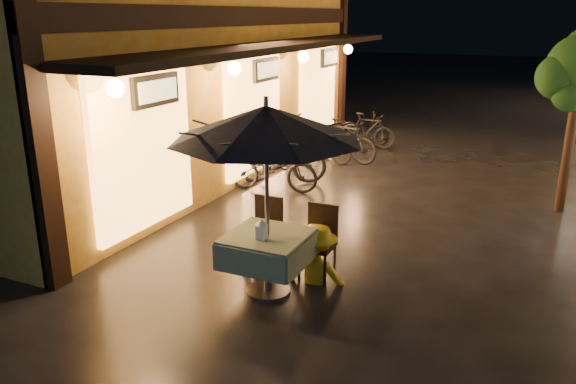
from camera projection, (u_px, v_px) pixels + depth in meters
The scene contains 14 objects.
ground at pixel (348, 293), 7.03m from camera, with size 90.00×90.00×0.00m, color black.
cafe_table at pixel (268, 249), 6.89m from camera, with size 0.99×0.99×0.78m.
patio_umbrella at pixel (266, 123), 6.42m from camera, with size 2.29×2.29×2.46m.
cafe_chair_left at pixel (266, 228), 7.70m from camera, with size 0.42×0.42×0.97m.
cafe_chair_right at pixel (320, 237), 7.38m from camera, with size 0.42×0.42×0.97m.
table_lantern at pixel (261, 228), 6.66m from camera, with size 0.16×0.16×0.25m.
person_orange at pixel (260, 222), 7.51m from camera, with size 0.66×0.51×1.35m, color #D35B08.
person_yellow at pixel (317, 226), 7.18m from camera, with size 0.97×0.56×1.50m, color yellow.
bicycle_0 at pixel (273, 168), 10.97m from camera, with size 0.63×1.80×0.95m, color black.
bicycle_1 at pixel (281, 157), 11.46m from camera, with size 0.52×1.86×1.12m, color black.
bicycle_2 at pixel (321, 145), 13.13m from camera, with size 0.55×1.58×0.83m, color black.
bicycle_3 at pixel (345, 141), 13.16m from camera, with size 0.48×1.68×1.01m, color black.
bicycle_4 at pixel (355, 130), 14.62m from camera, with size 0.61×1.74×0.91m, color black.
bicycle_5 at pixel (368, 130), 14.60m from camera, with size 0.42×1.49×0.90m, color black.
Camera 1 is at (1.97, -6.05, 3.34)m, focal length 35.00 mm.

